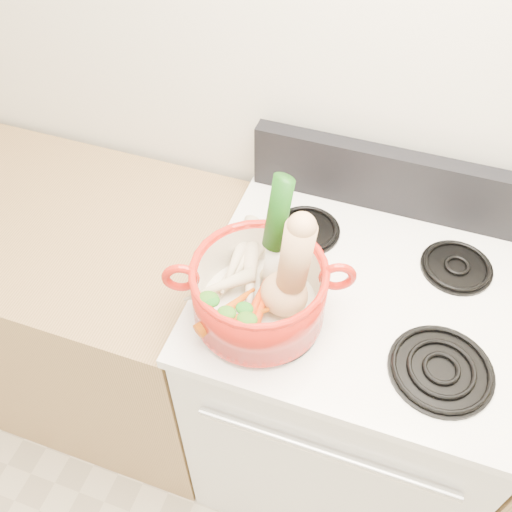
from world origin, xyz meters
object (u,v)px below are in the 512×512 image
(dutch_oven, at_px, (259,291))
(leek, at_px, (275,239))
(stove_body, at_px, (343,390))
(squash, at_px, (286,268))

(dutch_oven, bearing_deg, leek, 56.02)
(dutch_oven, distance_m, leek, 0.13)
(dutch_oven, relative_size, leek, 0.93)
(leek, bearing_deg, stove_body, 47.04)
(leek, bearing_deg, squash, -28.20)
(squash, height_order, leek, leek)
(stove_body, distance_m, dutch_oven, 0.64)
(stove_body, distance_m, leek, 0.73)
(stove_body, bearing_deg, squash, -139.44)
(stove_body, relative_size, squash, 3.44)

